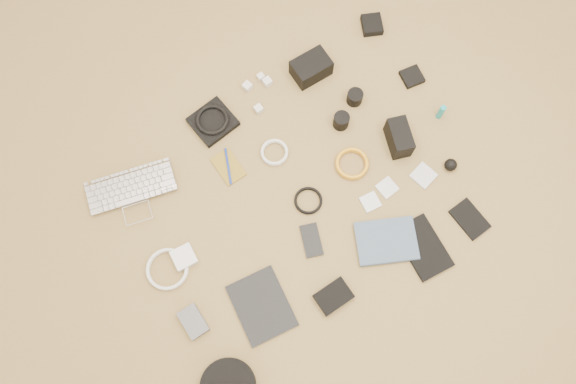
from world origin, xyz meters
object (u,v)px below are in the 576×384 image
laptop (134,199)px  paperback (390,263)px  tablet (262,306)px  phone (311,240)px  dslr_camera (311,68)px

laptop → paperback: laptop is taller
laptop → tablet: laptop is taller
phone → dslr_camera: bearing=77.0°
laptop → tablet: (0.21, -0.60, -0.01)m
dslr_camera → phone: 0.70m
tablet → paperback: 0.50m
dslr_camera → tablet: size_ratio=0.62×
laptop → tablet: bearing=-57.6°
laptop → dslr_camera: size_ratio=2.27×
dslr_camera → paperback: 0.84m
dslr_camera → tablet: dslr_camera is taller
phone → paperback: (0.20, -0.23, 0.01)m
laptop → paperback: size_ratio=1.51×
dslr_camera → phone: bearing=-122.5°
tablet → phone: 0.30m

